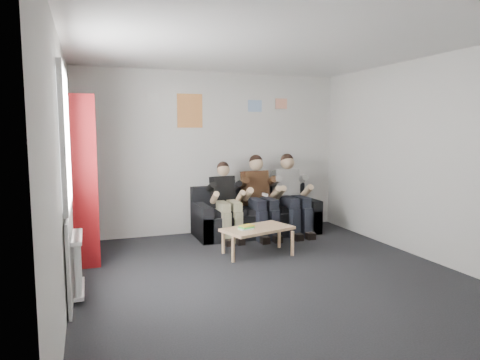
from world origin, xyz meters
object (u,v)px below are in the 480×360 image
object	(u,v)px
sofa	(255,217)
coffee_table	(258,231)
person_left	(226,201)
bookshelf	(85,179)
person_middle	(260,197)
person_right	(291,195)

from	to	relation	value
sofa	coffee_table	size ratio (longest dim) A/B	2.13
person_left	bookshelf	bearing A→B (deg)	-175.77
bookshelf	person_middle	world-z (taller)	bookshelf
person_middle	person_left	bearing A→B (deg)	178.59
person_left	person_right	world-z (taller)	person_right
sofa	coffee_table	world-z (taller)	sofa
coffee_table	person_left	bearing A→B (deg)	98.17
sofa	person_right	xyz separation A→B (m)	(0.57, -0.20, 0.37)
person_left	person_right	bearing A→B (deg)	-5.24
person_left	person_middle	bearing A→B (deg)	-5.53
coffee_table	person_middle	bearing A→B (deg)	65.94
bookshelf	sofa	bearing A→B (deg)	11.97
sofa	person_left	bearing A→B (deg)	-161.62
person_left	person_right	distance (m)	1.15
person_middle	person_right	bearing A→B (deg)	-0.81
sofa	person_middle	bearing A→B (deg)	-90.00
person_left	sofa	bearing A→B (deg)	13.44
coffee_table	person_middle	xyz separation A→B (m)	(0.43, 0.97, 0.31)
sofa	coffee_table	bearing A→B (deg)	-110.37
sofa	bookshelf	world-z (taller)	bookshelf
bookshelf	person_left	size ratio (longest dim) A/B	1.76
person_left	person_middle	xyz separation A→B (m)	(0.57, -0.01, 0.04)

